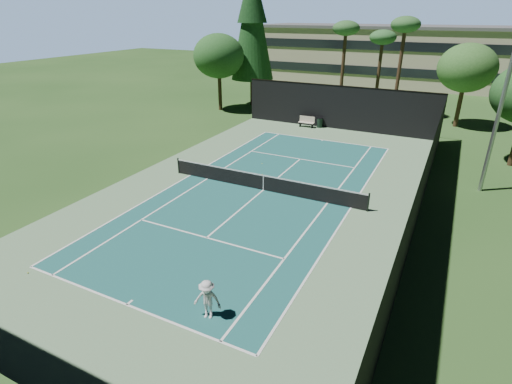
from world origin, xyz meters
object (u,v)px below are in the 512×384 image
trash_bin (320,122)px  tennis_ball_b (251,177)px  tennis_ball_d (262,164)px  park_bench (307,121)px  tennis_net (263,182)px  player (207,300)px  tennis_ball_c (262,174)px  tennis_ball_a (28,273)px

trash_bin → tennis_ball_b: bearing=-90.3°
tennis_ball_b → trash_bin: trash_bin is taller
tennis_ball_d → trash_bin: trash_bin is taller
trash_bin → park_bench: bearing=-160.5°
tennis_net → park_bench: size_ratio=8.60×
player → tennis_ball_d: bearing=95.4°
tennis_ball_c → tennis_ball_d: bearing=116.4°
tennis_net → trash_bin: (-1.59, 15.73, -0.08)m
player → tennis_ball_d: player is taller
tennis_ball_a → tennis_ball_b: 14.21m
tennis_net → trash_bin: tennis_net is taller
tennis_ball_c → trash_bin: size_ratio=0.07×
player → trash_bin: (-4.69, 26.78, -0.30)m
tennis_ball_d → trash_bin: 11.57m
park_bench → player: bearing=-77.5°
tennis_ball_c → park_bench: size_ratio=0.05×
tennis_ball_d → park_bench: 11.16m
tennis_ball_a → tennis_ball_d: size_ratio=0.96×
tennis_ball_c → tennis_ball_a: bearing=-105.4°
tennis_ball_a → tennis_ball_c: (3.99, 14.52, 0.00)m
tennis_net → park_bench: tennis_net is taller
player → tennis_ball_b: player is taller
tennis_net → tennis_ball_d: size_ratio=193.01×
trash_bin → tennis_ball_d: bearing=-92.6°
player → park_bench: bearing=89.1°
tennis_net → park_bench: (-2.76, 15.32, -0.01)m
tennis_ball_b → trash_bin: 14.20m
tennis_ball_c → tennis_ball_b: bearing=-123.0°
tennis_net → tennis_ball_b: bearing=137.1°
tennis_ball_b → trash_bin: bearing=89.7°
tennis_net → tennis_ball_a: tennis_net is taller
tennis_ball_a → tennis_ball_c: tennis_ball_c is taller
tennis_net → tennis_ball_b: (-1.66, 1.54, -0.52)m
tennis_ball_a → tennis_ball_d: (3.05, 16.42, 0.00)m
player → tennis_ball_d: (-5.21, 15.23, -0.75)m
tennis_ball_c → trash_bin: bearing=91.8°
tennis_ball_d → tennis_ball_b: bearing=-80.2°
tennis_net → park_bench: 15.57m
tennis_ball_a → park_bench: size_ratio=0.04×
tennis_net → tennis_ball_a: 13.29m
tennis_ball_a → tennis_ball_b: tennis_ball_b is taller
tennis_ball_c → trash_bin: 13.46m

